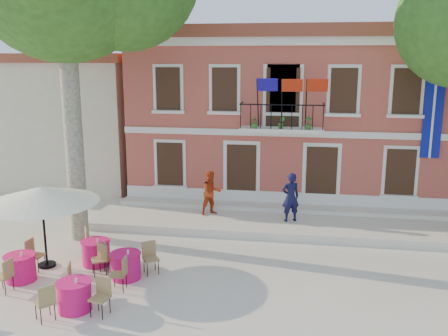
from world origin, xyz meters
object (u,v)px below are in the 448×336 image
cafe_table_1 (126,264)px  cafe_table_3 (96,252)px  pedestrian_navy (291,197)px  patio_umbrella (41,195)px  pedestrian_orange (211,193)px  cafe_table_0 (20,267)px  cafe_table_4 (74,294)px

cafe_table_1 → cafe_table_3: same height
pedestrian_navy → cafe_table_3: size_ratio=0.98×
cafe_table_1 → cafe_table_3: size_ratio=1.00×
pedestrian_navy → cafe_table_1: 6.82m
cafe_table_1 → patio_umbrella: bearing=171.0°
pedestrian_orange → cafe_table_0: bearing=-160.4°
patio_umbrella → cafe_table_3: 2.36m
pedestrian_orange → cafe_table_3: pedestrian_orange is taller
pedestrian_orange → cafe_table_1: size_ratio=0.91×
cafe_table_4 → pedestrian_navy: bearing=53.7°
pedestrian_navy → cafe_table_1: size_ratio=0.98×
cafe_table_3 → pedestrian_orange: bearing=59.0°
patio_umbrella → pedestrian_orange: patio_umbrella is taller
pedestrian_navy → cafe_table_1: pedestrian_navy is taller
patio_umbrella → cafe_table_4: size_ratio=1.84×
pedestrian_orange → cafe_table_3: (-2.75, -4.58, -0.73)m
pedestrian_navy → cafe_table_3: 7.22m
cafe_table_1 → cafe_table_3: 1.48m
cafe_table_0 → cafe_table_4: 2.66m
cafe_table_0 → cafe_table_3: (1.67, 1.41, 0.00)m
pedestrian_orange → patio_umbrella: bearing=-164.4°
pedestrian_orange → cafe_table_4: pedestrian_orange is taller
pedestrian_navy → patio_umbrella: bearing=10.3°
patio_umbrella → cafe_table_1: (2.70, -0.43, -1.83)m
pedestrian_orange → cafe_table_3: size_ratio=0.91×
patio_umbrella → pedestrian_navy: bearing=32.5°
patio_umbrella → pedestrian_orange: (4.20, 4.93, -1.10)m
pedestrian_orange → cafe_table_1: bearing=-139.7°
cafe_table_1 → cafe_table_0: bearing=-167.9°
pedestrian_navy → pedestrian_orange: bearing=-28.4°
pedestrian_navy → cafe_table_0: 9.39m
cafe_table_0 → cafe_table_1: bearing=12.1°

